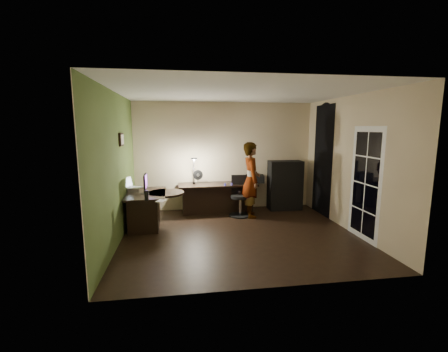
{
  "coord_description": "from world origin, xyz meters",
  "views": [
    {
      "loc": [
        -1.12,
        -5.5,
        2.07
      ],
      "look_at": [
        -0.15,
        1.05,
        1.0
      ],
      "focal_mm": 24.0,
      "sensor_mm": 36.0,
      "label": 1
    }
  ],
  "objects": [
    {
      "name": "ceiling",
      "position": [
        0.0,
        0.0,
        2.71
      ],
      "size": [
        4.5,
        4.0,
        0.01
      ],
      "primitive_type": "cube",
      "color": "silver",
      "rests_on": "floor"
    },
    {
      "name": "cabinet",
      "position": [
        1.52,
        1.68,
        0.62
      ],
      "size": [
        0.84,
        0.44,
        1.25
      ],
      "primitive_type": "cube",
      "rotation": [
        0.0,
        0.0,
        -0.02
      ],
      "color": "black",
      "rests_on": "floor"
    },
    {
      "name": "mouse",
      "position": [
        -1.79,
        0.31,
        0.74
      ],
      "size": [
        0.07,
        0.1,
        0.03
      ],
      "primitive_type": "ellipsoid",
      "rotation": [
        0.0,
        0.0,
        0.06
      ],
      "color": "silver",
      "rests_on": "desk_left"
    },
    {
      "name": "arched_doorway",
      "position": [
        2.24,
        1.15,
        1.3
      ],
      "size": [
        0.01,
        0.9,
        2.6
      ],
      "primitive_type": "cube",
      "color": "black",
      "rests_on": "floor"
    },
    {
      "name": "green_wall_overlay",
      "position": [
        -2.24,
        0.0,
        1.35
      ],
      "size": [
        0.0,
        4.0,
        2.7
      ],
      "primitive_type": "cube",
      "color": "#4A642B",
      "rests_on": "floor"
    },
    {
      "name": "phone",
      "position": [
        -1.61,
        0.65,
        0.73
      ],
      "size": [
        0.1,
        0.13,
        0.01
      ],
      "primitive_type": "cube",
      "rotation": [
        0.0,
        0.0,
        -0.4
      ],
      "color": "black",
      "rests_on": "desk_left"
    },
    {
      "name": "wall_left",
      "position": [
        -2.25,
        0.0,
        1.35
      ],
      "size": [
        0.01,
        4.0,
        2.7
      ],
      "primitive_type": "cube",
      "color": "beige",
      "rests_on": "floor"
    },
    {
      "name": "desk_right",
      "position": [
        -0.22,
        1.63,
        0.36
      ],
      "size": [
        1.93,
        0.72,
        0.72
      ],
      "primitive_type": "cube",
      "rotation": [
        0.0,
        0.0,
        0.03
      ],
      "color": "black",
      "rests_on": "floor"
    },
    {
      "name": "laptop",
      "position": [
        -2.07,
        0.91,
        0.93
      ],
      "size": [
        0.43,
        0.42,
        0.23
      ],
      "primitive_type": "cube",
      "rotation": [
        0.0,
        0.0,
        -0.43
      ],
      "color": "silver",
      "rests_on": "laptop_stand"
    },
    {
      "name": "french_door",
      "position": [
        2.24,
        -0.55,
        1.05
      ],
      "size": [
        0.02,
        0.92,
        2.1
      ],
      "primitive_type": "cube",
      "color": "white",
      "rests_on": "floor"
    },
    {
      "name": "wall_right",
      "position": [
        2.25,
        0.0,
        1.35
      ],
      "size": [
        0.01,
        4.0,
        2.7
      ],
      "primitive_type": "cube",
      "color": "beige",
      "rests_on": "floor"
    },
    {
      "name": "monitor",
      "position": [
        -1.86,
        0.7,
        0.87
      ],
      "size": [
        0.1,
        0.46,
        0.3
      ],
      "primitive_type": "cube",
      "rotation": [
        0.0,
        0.0,
        0.03
      ],
      "color": "black",
      "rests_on": "desk_left"
    },
    {
      "name": "wall_back",
      "position": [
        0.0,
        2.0,
        1.35
      ],
      "size": [
        4.5,
        0.01,
        2.7
      ],
      "primitive_type": "cube",
      "color": "beige",
      "rests_on": "floor"
    },
    {
      "name": "headphones",
      "position": [
        0.0,
        1.37,
        0.75
      ],
      "size": [
        0.21,
        0.12,
        0.09
      ],
      "primitive_type": "cube",
      "rotation": [
        0.0,
        0.0,
        0.19
      ],
      "color": "#2C2A94",
      "rests_on": "desk_right"
    },
    {
      "name": "notepad",
      "position": [
        -1.49,
        0.02,
        0.73
      ],
      "size": [
        0.21,
        0.24,
        0.01
      ],
      "primitive_type": "cube",
      "rotation": [
        0.0,
        0.0,
        -0.38
      ],
      "color": "silver",
      "rests_on": "desk_left"
    },
    {
      "name": "laptop_stand",
      "position": [
        -2.11,
        0.91,
        0.77
      ],
      "size": [
        0.25,
        0.22,
        0.1
      ],
      "primitive_type": "cube",
      "rotation": [
        0.0,
        0.0,
        0.09
      ],
      "color": "silver",
      "rests_on": "desk_left"
    },
    {
      "name": "desk_fan",
      "position": [
        -0.7,
        1.64,
        0.88
      ],
      "size": [
        0.26,
        0.17,
        0.37
      ],
      "primitive_type": "cube",
      "rotation": [
        0.0,
        0.0,
        0.15
      ],
      "color": "black",
      "rests_on": "desk_right"
    },
    {
      "name": "wall_front",
      "position": [
        0.0,
        -2.0,
        1.35
      ],
      "size": [
        4.5,
        0.01,
        2.7
      ],
      "primitive_type": "cube",
      "color": "beige",
      "rests_on": "floor"
    },
    {
      "name": "pen",
      "position": [
        -1.91,
        0.78,
        0.73
      ],
      "size": [
        0.06,
        0.13,
        0.01
      ],
      "primitive_type": "cube",
      "rotation": [
        0.0,
        0.0,
        0.39
      ],
      "color": "black",
      "rests_on": "desk_left"
    },
    {
      "name": "desk_left",
      "position": [
        -1.83,
        0.76,
        0.37
      ],
      "size": [
        0.81,
        1.28,
        0.73
      ],
      "primitive_type": "cube",
      "rotation": [
        0.0,
        0.0,
        0.02
      ],
      "color": "black",
      "rests_on": "floor"
    },
    {
      "name": "framed_picture",
      "position": [
        -2.22,
        0.45,
        1.85
      ],
      "size": [
        0.04,
        0.3,
        0.25
      ],
      "primitive_type": "cube",
      "color": "black",
      "rests_on": "wall_left"
    },
    {
      "name": "speaker",
      "position": [
        -1.76,
        0.12,
        0.82
      ],
      "size": [
        0.09,
        0.09,
        0.19
      ],
      "primitive_type": "cylinder",
      "rotation": [
        0.0,
        0.0,
        0.23
      ],
      "color": "black",
      "rests_on": "desk_left"
    },
    {
      "name": "floor",
      "position": [
        0.0,
        0.0,
        -0.01
      ],
      "size": [
        4.5,
        4.0,
        0.01
      ],
      "primitive_type": "cube",
      "color": "black",
      "rests_on": "ground"
    },
    {
      "name": "desk_lamp",
      "position": [
        -0.8,
        1.7,
        1.07
      ],
      "size": [
        0.28,
        0.37,
        0.73
      ],
      "primitive_type": "cube",
      "rotation": [
        0.0,
        0.0,
        0.36
      ],
      "color": "black",
      "rests_on": "desk_right"
    },
    {
      "name": "printer",
      "position": [
        0.76,
        1.8,
        0.8
      ],
      "size": [
        0.5,
        0.42,
        0.2
      ],
      "primitive_type": "cube",
      "rotation": [
        0.0,
        0.0,
        -0.17
      ],
      "color": "black",
      "rests_on": "desk_right"
    },
    {
      "name": "office_chair",
      "position": [
        0.27,
        1.24,
        0.48
      ],
      "size": [
        0.58,
        0.58,
        0.95
      ],
      "primitive_type": "cube",
      "rotation": [
        0.0,
        0.0,
        -0.09
      ],
      "color": "black",
      "rests_on": "floor"
    },
    {
      "name": "person",
      "position": [
        0.51,
        1.17,
        0.87
      ],
      "size": [
        0.44,
        0.64,
        1.75
      ],
      "primitive_type": "imported",
      "rotation": [
        0.0,
        0.0,
        1.53
      ],
      "color": "#D8A88C",
      "rests_on": "floor"
    }
  ]
}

